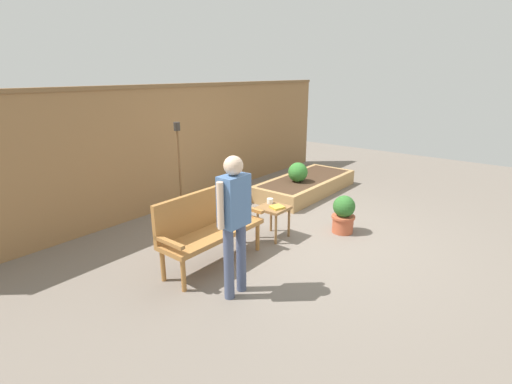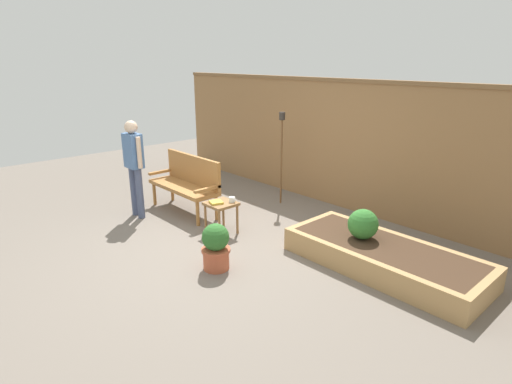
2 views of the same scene
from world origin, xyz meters
TOP-DOWN VIEW (x-y plane):
  - ground_plane at (0.00, 0.00)m, footprint 14.00×14.00m
  - fence_back at (0.00, 2.60)m, footprint 8.40×0.14m
  - garden_bench at (-1.50, 0.50)m, footprint 1.44×0.48m
  - side_table at (-0.36, 0.31)m, footprint 0.40×0.40m
  - cup_on_table at (-0.27, 0.45)m, footprint 0.12×0.09m
  - book_on_table at (-0.37, 0.24)m, footprint 0.22×0.22m
  - potted_boxwood at (0.46, -0.41)m, footprint 0.35×0.35m
  - raised_planter_bed at (1.84, 1.11)m, footprint 2.40×1.00m
  - shrub_near_bench at (1.52, 1.10)m, footprint 0.38×0.38m
  - tiki_torch at (-0.72, 1.92)m, footprint 0.10×0.10m
  - person_by_bench at (-1.83, -0.26)m, footprint 0.47×0.20m

SIDE VIEW (x-z plane):
  - ground_plane at x=0.00m, z-range 0.00..0.00m
  - raised_planter_bed at x=1.84m, z-range 0.00..0.30m
  - potted_boxwood at x=0.46m, z-range 0.01..0.59m
  - side_table at x=-0.36m, z-range 0.16..0.64m
  - shrub_near_bench at x=1.52m, z-range 0.30..0.68m
  - book_on_table at x=-0.37m, z-range 0.48..0.51m
  - cup_on_table at x=-0.27m, z-range 0.48..0.56m
  - garden_bench at x=-1.50m, z-range 0.07..1.01m
  - person_by_bench at x=-1.83m, z-range 0.15..1.71m
  - fence_back at x=0.00m, z-range 0.01..2.17m
  - tiki_torch at x=-0.72m, z-range 0.31..1.92m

